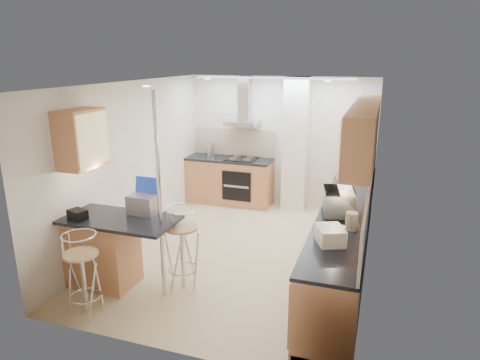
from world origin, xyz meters
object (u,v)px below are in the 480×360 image
(bar_stool_end, at_px, (182,247))
(bread_bin, at_px, (330,235))
(microwave, at_px, (339,202))
(laptop, at_px, (143,204))
(bar_stool_near, at_px, (83,274))

(bar_stool_end, distance_m, bread_bin, 1.89)
(microwave, bearing_deg, laptop, 98.30)
(microwave, xyz_separation_m, laptop, (-2.33, -0.83, -0.01))
(bar_stool_near, xyz_separation_m, bar_stool_end, (0.79, 0.91, 0.04))
(laptop, distance_m, bar_stool_end, 0.73)
(microwave, relative_size, bar_stool_near, 0.56)
(microwave, distance_m, bar_stool_near, 3.18)
(laptop, relative_size, bread_bin, 1.04)
(microwave, relative_size, bread_bin, 1.65)
(bar_stool_near, bearing_deg, bread_bin, -3.38)
(laptop, bearing_deg, bar_stool_end, 3.33)
(laptop, bearing_deg, microwave, 21.45)
(bar_stool_near, distance_m, bread_bin, 2.78)
(microwave, xyz_separation_m, bar_stool_end, (-1.82, -0.82, -0.54))
(laptop, height_order, bread_bin, laptop)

